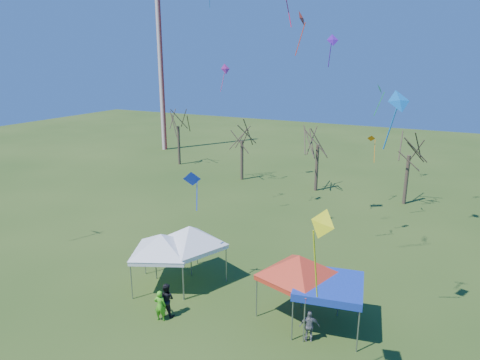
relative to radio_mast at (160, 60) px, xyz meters
The scene contains 21 objects.
ground 45.78m from the radio_mast, 50.53° to the right, with size 140.00×140.00×0.00m, color #2A4817.
radio_mast is the anchor object (origin of this frame).
tree_0 11.45m from the radio_mast, 42.77° to the right, with size 3.83×3.83×8.44m.
tree_1 20.72m from the radio_mast, 28.48° to the right, with size 3.42×3.42×7.54m.
tree_2 28.08m from the radio_mast, 20.57° to the right, with size 3.71×3.71×8.18m.
tree_3 36.04m from the radio_mast, 16.31° to the right, with size 3.59×3.59×7.91m.
tent_white_west 40.56m from the radio_mast, 53.69° to the right, with size 4.01×4.01×3.77m.
tent_white_mid 40.10m from the radio_mast, 51.31° to the right, with size 4.18×4.18×3.98m.
tent_red 45.09m from the radio_mast, 44.87° to the right, with size 4.26×4.26×3.93m.
tent_blue 46.59m from the radio_mast, 43.66° to the right, with size 3.66×3.66×2.48m.
person_grey 47.57m from the radio_mast, 45.30° to the right, with size 0.93×0.39×1.58m, color slate.
person_dark 43.97m from the radio_mast, 53.44° to the right, with size 0.87×0.68×1.79m, color black.
person_green 44.35m from the radio_mast, 53.85° to the right, with size 0.60×0.39×1.64m, color #4DC41F.
kite_19 36.17m from the radio_mast, 27.30° to the right, with size 0.72×0.98×2.39m.
kite_27 46.73m from the radio_mast, 41.20° to the right, with size 1.20×1.17×2.53m.
kite_5 49.59m from the radio_mast, 46.99° to the right, with size 1.17×0.90×3.54m.
kite_24 38.59m from the radio_mast, 41.21° to the right, with size 0.56×0.96×2.46m.
kite_13 21.34m from the radio_mast, 36.53° to the right, with size 0.88×1.09×2.66m.
kite_22 33.59m from the radio_mast, 20.04° to the right, with size 0.88×0.79×2.44m.
kite_1 40.37m from the radio_mast, 51.07° to the right, with size 1.08×0.85×2.21m.
kite_18 38.04m from the radio_mast, 37.49° to the right, with size 0.80×0.71×1.94m.
Camera 1 is at (9.31, -15.57, 12.73)m, focal length 32.00 mm.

